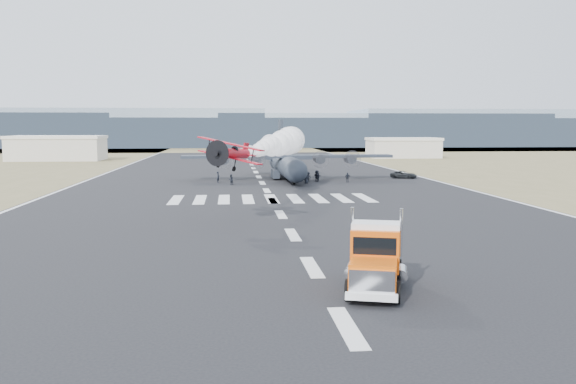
{
  "coord_description": "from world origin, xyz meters",
  "views": [
    {
      "loc": [
        -5.27,
        -26.56,
        9.09
      ],
      "look_at": [
        -0.72,
        20.71,
        4.0
      ],
      "focal_mm": 38.0,
      "sensor_mm": 36.0,
      "label": 1
    }
  ],
  "objects": [
    {
      "name": "ground",
      "position": [
        0.0,
        0.0,
        0.0
      ],
      "size": [
        500.0,
        500.0,
        0.0
      ],
      "primitive_type": "plane",
      "color": "black",
      "rests_on": "ground"
    },
    {
      "name": "scrub_far",
      "position": [
        0.0,
        230.0,
        0.0
      ],
      "size": [
        500.0,
        80.0,
        0.0
      ],
      "primitive_type": "cube",
      "color": "olive",
      "rests_on": "ground"
    },
    {
      "name": "runway_markings",
      "position": [
        0.0,
        60.0,
        0.01
      ],
      "size": [
        60.0,
        260.0,
        0.01
      ],
      "primitive_type": null,
      "color": "silver",
      "rests_on": "ground"
    },
    {
      "name": "ridge_seg_c",
      "position": [
        -65.0,
        260.0,
        8.5
      ],
      "size": [
        150.0,
        50.0,
        17.0
      ],
      "primitive_type": "cube",
      "color": "gray",
      "rests_on": "ground"
    },
    {
      "name": "ridge_seg_d",
      "position": [
        0.0,
        260.0,
        6.5
      ],
      "size": [
        150.0,
        50.0,
        13.0
      ],
      "primitive_type": "cube",
      "color": "gray",
      "rests_on": "ground"
    },
    {
      "name": "ridge_seg_e",
      "position": [
        65.0,
        260.0,
        7.5
      ],
      "size": [
        150.0,
        50.0,
        15.0
      ],
      "primitive_type": "cube",
      "color": "gray",
      "rests_on": "ground"
    },
    {
      "name": "ridge_seg_f",
      "position": [
        130.0,
        260.0,
        8.5
      ],
      "size": [
        150.0,
        50.0,
        17.0
      ],
      "primitive_type": "cube",
      "color": "gray",
      "rests_on": "ground"
    },
    {
      "name": "hangar_left",
      "position": [
        -52.0,
        145.0,
        3.41
      ],
      "size": [
        24.5,
        14.5,
        6.7
      ],
      "color": "beige",
      "rests_on": "ground"
    },
    {
      "name": "hangar_right",
      "position": [
        46.0,
        150.0,
        3.01
      ],
      "size": [
        20.5,
        12.5,
        5.9
      ],
      "color": "beige",
      "rests_on": "ground"
    },
    {
      "name": "semi_truck",
      "position": [
        2.85,
        6.4,
        1.87
      ],
      "size": [
        4.72,
        8.64,
        3.8
      ],
      "rotation": [
        0.0,
        0.0,
        -0.29
      ],
      "color": "black",
      "rests_on": "ground"
    },
    {
      "name": "aerobatic_biplane",
      "position": [
        -5.03,
        31.34,
        6.64
      ],
      "size": [
        6.69,
        6.26,
        3.15
      ],
      "rotation": [
        0.0,
        0.19,
        -0.25
      ],
      "color": "#B9120C"
    },
    {
      "name": "smoke_trail",
      "position": [
        2.34,
        60.07,
        6.9
      ],
      "size": [
        10.92,
        35.3,
        4.23
      ],
      "rotation": [
        0.0,
        0.0,
        -0.25
      ],
      "color": "white"
    },
    {
      "name": "transport_aircraft",
      "position": [
        4.64,
        79.16,
        2.69
      ],
      "size": [
        36.09,
        29.76,
        10.45
      ],
      "rotation": [
        0.0,
        0.0,
        0.02
      ],
      "color": "#222733",
      "rests_on": "ground"
    },
    {
      "name": "support_vehicle",
      "position": [
        25.52,
        78.7,
        0.65
      ],
      "size": [
        5.13,
        4.1,
        1.3
      ],
      "primitive_type": "imported",
      "rotation": [
        0.0,
        0.0,
        1.08
      ],
      "color": "black",
      "rests_on": "ground"
    },
    {
      "name": "crew_a",
      "position": [
        -7.15,
        73.05,
        0.92
      ],
      "size": [
        0.66,
        0.76,
        1.85
      ],
      "primitive_type": "imported",
      "rotation": [
        0.0,
        0.0,
        1.4
      ],
      "color": "black",
      "rests_on": "ground"
    },
    {
      "name": "crew_b",
      "position": [
        9.38,
        74.16,
        0.9
      ],
      "size": [
        0.62,
        0.93,
        1.81
      ],
      "primitive_type": "imported",
      "rotation": [
        0.0,
        0.0,
        4.61
      ],
      "color": "black",
      "rests_on": "ground"
    },
    {
      "name": "crew_c",
      "position": [
        7.8,
        73.62,
        0.8
      ],
      "size": [
        1.14,
        0.88,
        1.6
      ],
      "primitive_type": "imported",
      "rotation": [
        0.0,
        0.0,
        0.44
      ],
      "color": "black",
      "rests_on": "ground"
    },
    {
      "name": "crew_d",
      "position": [
        14.04,
        71.74,
        0.81
      ],
      "size": [
        0.97,
        0.54,
        1.62
      ],
      "primitive_type": "imported",
      "rotation": [
        0.0,
        0.0,
        3.08
      ],
      "color": "black",
      "rests_on": "ground"
    },
    {
      "name": "crew_e",
      "position": [
        7.02,
        70.46,
        0.81
      ],
      "size": [
        0.92,
        0.89,
        1.63
      ],
      "primitive_type": "imported",
      "rotation": [
        0.0,
        0.0,
        3.87
      ],
      "color": "black",
      "rests_on": "ground"
    },
    {
      "name": "crew_f",
      "position": [
        9.18,
        73.73,
        0.94
      ],
      "size": [
        1.29,
        1.81,
        1.88
      ],
      "primitive_type": "imported",
      "rotation": [
        0.0,
        0.0,
        2.04
      ],
      "color": "black",
      "rests_on": "ground"
    },
    {
      "name": "crew_g",
      "position": [
        7.32,
        73.2,
        0.86
      ],
      "size": [
        0.81,
        0.79,
        1.71
      ],
      "primitive_type": "imported",
      "rotation": [
        0.0,
        0.0,
        0.69
      ],
      "color": "black",
      "rests_on": "ground"
    },
    {
      "name": "crew_h",
      "position": [
        -5.08,
        68.95,
        0.84
      ],
      "size": [
        0.96,
        0.88,
        1.68
      ],
      "primitive_type": "imported",
      "rotation": [
        0.0,
        0.0,
        3.74
      ],
      "color": "black",
      "rests_on": "ground"
    }
  ]
}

